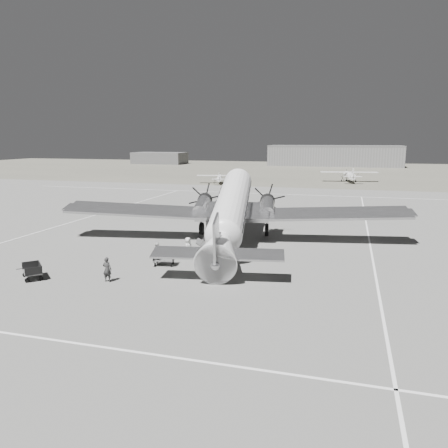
{
  "coord_description": "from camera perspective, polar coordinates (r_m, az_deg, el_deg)",
  "views": [
    {
      "loc": [
        10.02,
        -29.02,
        8.65
      ],
      "look_at": [
        0.92,
        2.74,
        2.2
      ],
      "focal_mm": 35.0,
      "sensor_mm": 36.0,
      "label": 1
    }
  ],
  "objects": [
    {
      "name": "taxi_line_right",
      "position": [
        30.35,
        19.15,
        -6.14
      ],
      "size": [
        0.15,
        80.0,
        0.01
      ],
      "primitive_type": "cube",
      "color": "silver",
      "rests_on": "ground"
    },
    {
      "name": "ground_crew",
      "position": [
        27.86,
        -15.02,
        -5.75
      ],
      "size": [
        0.58,
        0.39,
        1.56
      ],
      "primitive_type": "imported",
      "rotation": [
        0.0,
        0.0,
        3.17
      ],
      "color": "#2C2C2C",
      "rests_on": "ground"
    },
    {
      "name": "ground",
      "position": [
        31.9,
        -2.96,
        -4.7
      ],
      "size": [
        260.0,
        260.0,
        0.0
      ],
      "primitive_type": "plane",
      "color": "slate",
      "rests_on": "ground"
    },
    {
      "name": "light_plane_right",
      "position": [
        93.12,
        16.01,
        6.03
      ],
      "size": [
        12.88,
        11.07,
        2.39
      ],
      "primitive_type": null,
      "rotation": [
        0.0,
        0.0,
        0.16
      ],
      "color": "silver",
      "rests_on": "ground"
    },
    {
      "name": "light_plane_left",
      "position": [
        86.63,
        -0.59,
        5.93
      ],
      "size": [
        10.58,
        9.36,
        1.87
      ],
      "primitive_type": null,
      "rotation": [
        0.0,
        0.0,
        0.25
      ],
      "color": "silver",
      "rests_on": "ground"
    },
    {
      "name": "taxi_line_left",
      "position": [
        48.81,
        -19.37,
        0.21
      ],
      "size": [
        0.15,
        60.0,
        0.01
      ],
      "primitive_type": "cube",
      "color": "silver",
      "rests_on": "ground"
    },
    {
      "name": "taxi_line_near",
      "position": [
        20.02,
        -16.51,
        -15.02
      ],
      "size": [
        60.0,
        0.15,
        0.01
      ],
      "primitive_type": "cube",
      "color": "silver",
      "rests_on": "ground"
    },
    {
      "name": "ramp_agent",
      "position": [
        30.55,
        -8.64,
        -3.92
      ],
      "size": [
        0.97,
        1.02,
        1.66
      ],
      "primitive_type": "imported",
      "rotation": [
        0.0,
        0.0,
        0.97
      ],
      "color": "#AFAFAD",
      "rests_on": "ground"
    },
    {
      "name": "baggage_cart_far",
      "position": [
        30.05,
        -23.76,
        -5.69
      ],
      "size": [
        2.06,
        2.05,
        0.96
      ],
      "primitive_type": null,
      "rotation": [
        0.0,
        0.0,
        -0.77
      ],
      "color": "#525252",
      "rests_on": "ground"
    },
    {
      "name": "taxi_line_horizon",
      "position": [
        70.28,
        7.69,
        3.88
      ],
      "size": [
        90.0,
        0.15,
        0.01
      ],
      "primitive_type": "cube",
      "color": "silver",
      "rests_on": "ground"
    },
    {
      "name": "hangar_main",
      "position": [
        149.2,
        14.22,
        8.65
      ],
      "size": [
        42.0,
        14.0,
        6.6
      ],
      "color": "slate",
      "rests_on": "ground"
    },
    {
      "name": "shed_secondary",
      "position": [
        158.16,
        -8.39,
        8.52
      ],
      "size": [
        18.0,
        10.0,
        4.0
      ],
      "primitive_type": "cube",
      "color": "#525252",
      "rests_on": "ground"
    },
    {
      "name": "grass_infield",
      "position": [
        124.73,
        11.43,
        6.85
      ],
      "size": [
        260.0,
        90.0,
        0.01
      ],
      "primitive_type": "cube",
      "color": "#5E5C4F",
      "rests_on": "ground"
    },
    {
      "name": "passenger",
      "position": [
        32.28,
        -4.72,
        -3.11
      ],
      "size": [
        0.54,
        0.79,
        1.56
      ],
      "primitive_type": "imported",
      "rotation": [
        0.0,
        0.0,
        1.63
      ],
      "color": "silver",
      "rests_on": "ground"
    },
    {
      "name": "dc3_airliner",
      "position": [
        35.45,
        0.89,
        1.66
      ],
      "size": [
        33.26,
        25.76,
        5.74
      ],
      "primitive_type": null,
      "rotation": [
        0.0,
        0.0,
        0.17
      ],
      "color": "#BABABD",
      "rests_on": "ground"
    },
    {
      "name": "baggage_cart_near",
      "position": [
        30.68,
        -7.83,
        -4.62
      ],
      "size": [
        1.67,
        1.32,
        0.84
      ],
      "primitive_type": null,
      "rotation": [
        0.0,
        0.0,
        0.2
      ],
      "color": "#525252",
      "rests_on": "ground"
    }
  ]
}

